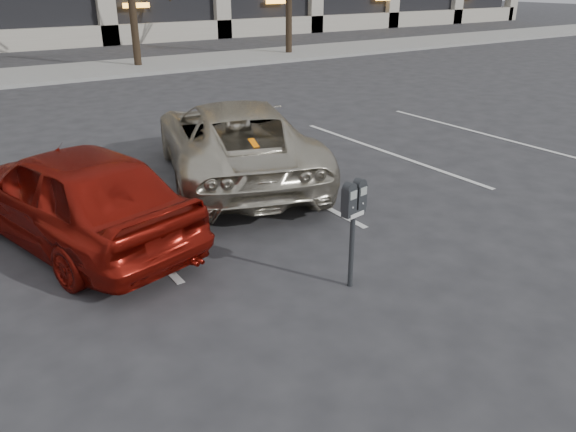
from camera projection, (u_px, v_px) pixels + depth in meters
name	position (u px, v px, depth m)	size (l,w,h in m)	color
ground	(270.00, 245.00, 7.41)	(140.00, 140.00, 0.00)	#28282B
sidewalk	(28.00, 76.00, 19.62)	(80.00, 4.00, 0.12)	gray
stall_lines	(111.00, 211.00, 8.46)	(16.90, 5.20, 0.00)	silver
parking_meter	(354.00, 208.00, 6.06)	(0.34, 0.18, 1.25)	black
suv_silver	(234.00, 140.00, 9.60)	(3.68, 5.38, 1.37)	beige
car_red	(73.00, 194.00, 7.22)	(1.61, 4.00, 1.36)	maroon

